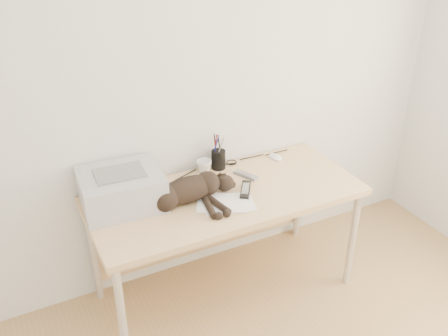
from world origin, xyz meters
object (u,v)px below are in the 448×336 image
desk (219,205)px  mouse (276,156)px  cat (185,192)px  pen_cup (218,159)px  mug (204,167)px  printer (121,189)px

desk → mouse: 0.54m
desk → cat: cat is taller
cat → pen_cup: pen_cup is taller
cat → mug: cat is taller
pen_cup → mouse: 0.40m
desk → mug: (-0.01, 0.18, 0.18)m
cat → pen_cup: 0.45m
printer → desk: bearing=-6.5°
desk → mug: 0.25m
cat → mug: (0.24, 0.26, -0.03)m
printer → mouse: bearing=5.0°
mug → pen_cup: pen_cup is taller
mouse → printer: bearing=179.8°
printer → mouse: size_ratio=4.17×
mug → cat: bearing=-132.3°
cat → desk: bearing=14.3°
printer → pen_cup: 0.68m
desk → cat: bearing=-162.9°
mug → printer: bearing=-168.1°
mouse → cat: bearing=-167.7°
printer → mug: bearing=11.9°
pen_cup → mug: bearing=-168.8°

